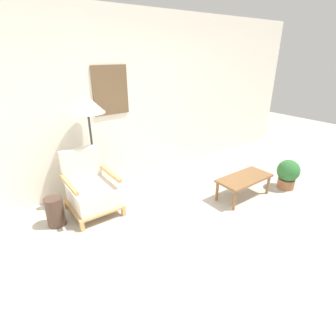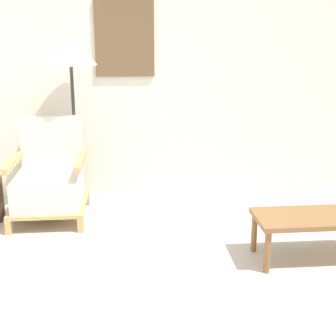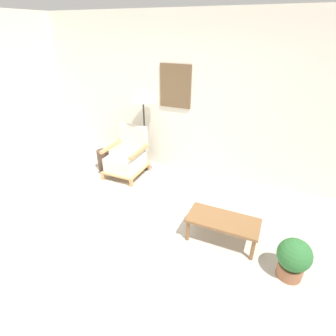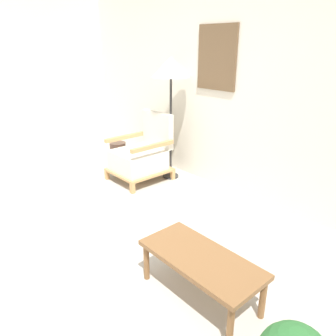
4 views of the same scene
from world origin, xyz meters
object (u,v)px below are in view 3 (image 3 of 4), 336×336
Objects in this scene: potted_plant at (293,258)px; armchair at (127,158)px; vase at (104,160)px; floor_lamp at (143,96)px; coffee_table at (223,222)px.

armchair is at bearing 156.35° from potted_plant.
vase is at bearing 160.17° from potted_plant.
armchair is 1.13m from floor_lamp.
floor_lamp reaches higher than armchair.
coffee_table is 0.85m from potted_plant.
armchair is 1.76× the size of potted_plant.
coffee_table is (2.03, -1.01, -0.03)m from armchair.
floor_lamp is 3.17× the size of potted_plant.
floor_lamp reaches higher than coffee_table.
potted_plant is at bearing -15.86° from coffee_table.
potted_plant is at bearing -19.83° from vase.
floor_lamp is 1.44m from vase.
vase is 3.57m from potted_plant.
armchair reaches higher than potted_plant.
floor_lamp is at bearing 26.75° from vase.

